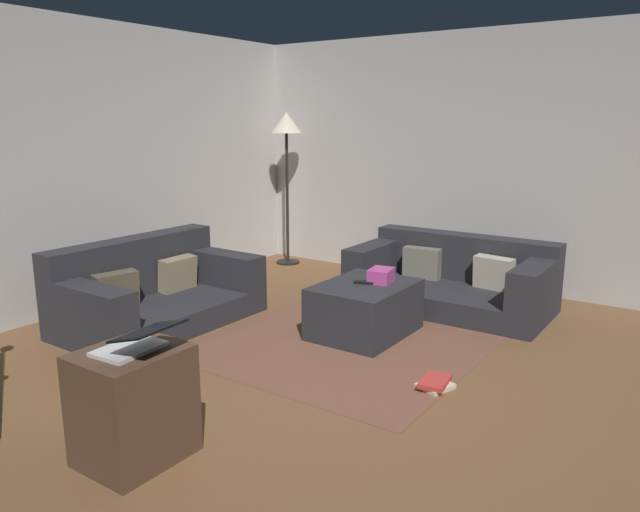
# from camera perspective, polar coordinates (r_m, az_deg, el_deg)

# --- Properties ---
(ground_plane) EXTENTS (6.40, 6.40, 0.00)m
(ground_plane) POSITION_cam_1_polar(r_m,az_deg,el_deg) (3.90, 3.43, -13.54)
(ground_plane) COLOR brown
(rear_partition) EXTENTS (6.40, 0.12, 2.60)m
(rear_partition) POSITION_cam_1_polar(r_m,az_deg,el_deg) (5.80, -24.17, 7.40)
(rear_partition) COLOR #BCB7B2
(rear_partition) RESTS_ON ground_plane
(corner_partition) EXTENTS (0.12, 6.40, 2.60)m
(corner_partition) POSITION_cam_1_polar(r_m,az_deg,el_deg) (6.42, 18.50, 8.26)
(corner_partition) COLOR #B5B0AB
(corner_partition) RESTS_ON ground_plane
(couch_left) EXTENTS (1.67, 0.96, 0.71)m
(couch_left) POSITION_cam_1_polar(r_m,az_deg,el_deg) (5.45, -15.40, -3.26)
(couch_left) COLOR #26262B
(couch_left) RESTS_ON ground_plane
(couch_right) EXTENTS (0.96, 1.79, 0.64)m
(couch_right) POSITION_cam_1_polar(r_m,az_deg,el_deg) (5.85, 12.40, -2.18)
(couch_right) COLOR #26262B
(couch_right) RESTS_ON ground_plane
(ottoman) EXTENTS (0.85, 0.65, 0.42)m
(ottoman) POSITION_cam_1_polar(r_m,az_deg,el_deg) (4.99, 4.20, -4.97)
(ottoman) COLOR #26262B
(ottoman) RESTS_ON ground_plane
(gift_box) EXTENTS (0.25, 0.21, 0.11)m
(gift_box) POSITION_cam_1_polar(r_m,az_deg,el_deg) (4.99, 5.72, -1.82)
(gift_box) COLOR #B23F8C
(gift_box) RESTS_ON ottoman
(tv_remote) EXTENTS (0.11, 0.17, 0.02)m
(tv_remote) POSITION_cam_1_polar(r_m,az_deg,el_deg) (4.94, 4.11, -2.48)
(tv_remote) COLOR black
(tv_remote) RESTS_ON ottoman
(side_table) EXTENTS (0.52, 0.44, 0.59)m
(side_table) POSITION_cam_1_polar(r_m,az_deg,el_deg) (3.35, -17.05, -13.17)
(side_table) COLOR #4C3323
(side_table) RESTS_ON ground_plane
(laptop) EXTENTS (0.35, 0.39, 0.17)m
(laptop) POSITION_cam_1_polar(r_m,az_deg,el_deg) (3.17, -16.79, -7.71)
(laptop) COLOR silver
(laptop) RESTS_ON side_table
(book_stack) EXTENTS (0.28, 0.24, 0.06)m
(book_stack) POSITION_cam_1_polar(r_m,az_deg,el_deg) (4.15, 10.69, -11.63)
(book_stack) COLOR beige
(book_stack) RESTS_ON ground_plane
(corner_lamp) EXTENTS (0.36, 0.36, 1.80)m
(corner_lamp) POSITION_cam_1_polar(r_m,az_deg,el_deg) (7.28, -3.15, 11.24)
(corner_lamp) COLOR black
(corner_lamp) RESTS_ON ground_plane
(area_rug) EXTENTS (2.60, 2.00, 0.01)m
(area_rug) POSITION_cam_1_polar(r_m,az_deg,el_deg) (5.06, 4.16, -7.22)
(area_rug) COLOR brown
(area_rug) RESTS_ON ground_plane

